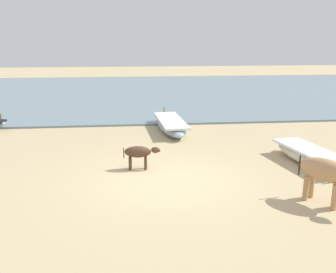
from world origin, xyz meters
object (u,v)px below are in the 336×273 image
fishing_boat_3 (171,125)px  cow_second_adult_tan (327,172)px  fishing_boat_2 (311,156)px  calf_near_dark (139,153)px

fishing_boat_3 → cow_second_adult_tan: cow_second_adult_tan is taller
fishing_boat_2 → calf_near_dark: calf_near_dark is taller
fishing_boat_3 → calf_near_dark: bearing=159.0°
calf_near_dark → cow_second_adult_tan: 4.84m
fishing_boat_3 → cow_second_adult_tan: bearing=-163.5°
fishing_boat_2 → fishing_boat_3: (-3.56, 4.49, 0.00)m
fishing_boat_2 → cow_second_adult_tan: bearing=-29.7°
fishing_boat_2 → fishing_boat_3: fishing_boat_3 is taller
cow_second_adult_tan → fishing_boat_3: bearing=165.8°
fishing_boat_2 → calf_near_dark: bearing=-101.0°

